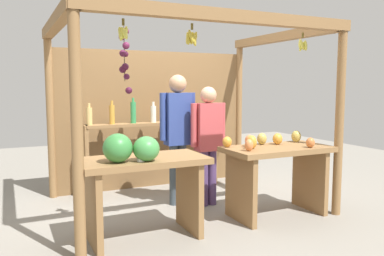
{
  "coord_description": "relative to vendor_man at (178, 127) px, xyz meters",
  "views": [
    {
      "loc": [
        -2.01,
        -4.47,
        1.53
      ],
      "look_at": [
        0.0,
        -0.22,
        1.02
      ],
      "focal_mm": 36.75,
      "sensor_mm": 36.0,
      "label": 1
    }
  ],
  "objects": [
    {
      "name": "ground_plane",
      "position": [
        0.06,
        -0.08,
        -1.0
      ],
      "size": [
        12.0,
        12.0,
        0.0
      ],
      "primitive_type": "plane",
      "color": "gray",
      "rests_on": "ground"
    },
    {
      "name": "market_stall",
      "position": [
        0.05,
        0.4,
        0.34
      ],
      "size": [
        3.09,
        2.3,
        2.26
      ],
      "color": "olive",
      "rests_on": "ground"
    },
    {
      "name": "fruit_counter_left",
      "position": [
        -0.8,
        -0.94,
        -0.33
      ],
      "size": [
        1.25,
        0.66,
        1.09
      ],
      "color": "olive",
      "rests_on": "ground"
    },
    {
      "name": "fruit_counter_right",
      "position": [
        0.86,
        -0.89,
        -0.39
      ],
      "size": [
        1.25,
        0.64,
        0.97
      ],
      "color": "olive",
      "rests_on": "ground"
    },
    {
      "name": "bottle_shelf_unit",
      "position": [
        -0.05,
        0.74,
        -0.18
      ],
      "size": [
        1.98,
        0.22,
        1.36
      ],
      "color": "olive",
      "rests_on": "ground"
    },
    {
      "name": "vendor_man",
      "position": [
        0.0,
        0.0,
        0.0
      ],
      "size": [
        0.48,
        0.22,
        1.66
      ],
      "rotation": [
        0.0,
        0.0,
        -0.15
      ],
      "color": "#3A444C",
      "rests_on": "ground"
    },
    {
      "name": "vendor_woman",
      "position": [
        0.33,
        -0.2,
        -0.1
      ],
      "size": [
        0.48,
        0.2,
        1.51
      ],
      "rotation": [
        0.0,
        0.0,
        -0.19
      ],
      "color": "#4D3766",
      "rests_on": "ground"
    }
  ]
}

